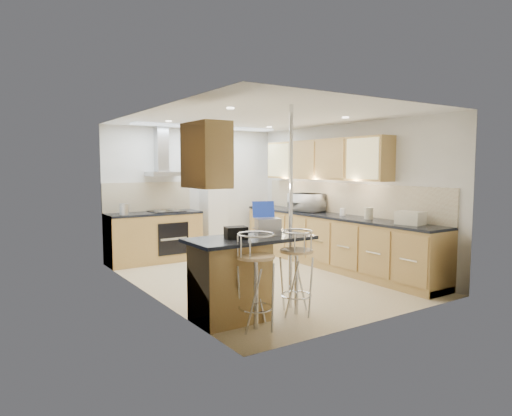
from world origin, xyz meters
TOP-DOWN VIEW (x-y plane):
  - ground at (0.00, 0.00)m, footprint 4.80×4.80m
  - room_shell at (0.32, 0.38)m, footprint 3.64×4.84m
  - right_counter at (1.50, 0.00)m, footprint 0.63×4.40m
  - back_counter at (-0.95, 2.10)m, footprint 1.70×0.63m
  - peninsula at (-1.12, -1.45)m, footprint 1.47×0.72m
  - microwave at (1.49, 0.67)m, footprint 0.55×0.69m
  - laptop at (-0.83, -1.39)m, footprint 0.34×0.30m
  - bag at (-1.31, -1.44)m, footprint 0.28×0.23m
  - bar_stool_near at (-1.30, -1.84)m, footprint 0.46×0.46m
  - bar_stool_end at (-0.62, -1.69)m, footprint 0.48×0.48m
  - jar_a at (1.69, 1.15)m, footprint 0.15×0.15m
  - jar_b at (1.44, 0.92)m, footprint 0.13×0.13m
  - jar_c at (1.52, -0.82)m, footprint 0.17×0.17m
  - jar_d at (1.56, -0.20)m, footprint 0.11×0.11m
  - bread_bin at (1.52, -1.62)m, footprint 0.35×0.41m
  - kettle at (-1.54, 1.94)m, footprint 0.16×0.16m

SIDE VIEW (x-z plane):
  - ground at x=0.00m, z-range 0.00..0.00m
  - back_counter at x=-0.95m, z-range 0.00..0.92m
  - right_counter at x=1.50m, z-range 0.00..0.92m
  - peninsula at x=-1.12m, z-range 0.01..0.95m
  - bar_stool_end at x=-0.62m, z-range 0.00..1.02m
  - bar_stool_near at x=-1.30m, z-range 0.00..1.06m
  - jar_d at x=1.56m, z-range 0.92..1.04m
  - jar_b at x=1.44m, z-range 0.92..1.07m
  - bag at x=-1.31m, z-range 0.94..1.07m
  - jar_c at x=1.52m, z-range 0.92..1.10m
  - bread_bin at x=1.52m, z-range 0.92..1.11m
  - kettle at x=-1.54m, z-range 0.92..1.12m
  - jar_a at x=1.69m, z-range 0.92..1.12m
  - laptop at x=-0.83m, z-range 0.94..1.14m
  - microwave at x=1.49m, z-range 0.92..1.26m
  - room_shell at x=0.32m, z-range 0.29..2.80m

